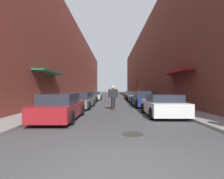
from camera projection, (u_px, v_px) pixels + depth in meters
ground at (113, 98)px, 28.00m from camera, size 135.75×135.75×0.00m
curb_strip_left at (89, 96)px, 34.18m from camera, size 1.80×61.71×0.12m
curb_strip_right at (137, 96)px, 34.16m from camera, size 1.80×61.71×0.12m
building_row_left at (74, 67)px, 34.15m from camera, size 4.90×61.71×11.67m
building_row_right at (152, 64)px, 34.12m from camera, size 4.90×61.71×12.72m
parked_car_left_0 at (61, 107)px, 8.85m from camera, size 1.88×4.42×1.32m
parked_car_left_1 at (81, 100)px, 14.23m from camera, size 2.02×4.82×1.28m
parked_car_left_2 at (89, 97)px, 19.32m from camera, size 1.89×3.97×1.24m
parked_car_left_3 at (94, 96)px, 24.58m from camera, size 2.04×4.03×1.16m
parked_car_right_0 at (163, 105)px, 10.07m from camera, size 2.04×3.98×1.24m
parked_car_right_1 at (144, 99)px, 15.11m from camera, size 1.90×4.37×1.38m
parked_car_right_2 at (137, 97)px, 20.09m from camera, size 1.96×3.95×1.26m
parked_car_right_3 at (133, 95)px, 25.27m from camera, size 2.03×4.59×1.29m
skateboarder at (113, 95)px, 13.05m from camera, size 0.70×0.78×1.81m
manhole_cover at (133, 134)px, 6.00m from camera, size 0.70×0.70×0.02m
traffic_light at (137, 86)px, 32.67m from camera, size 0.16×0.22×3.27m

